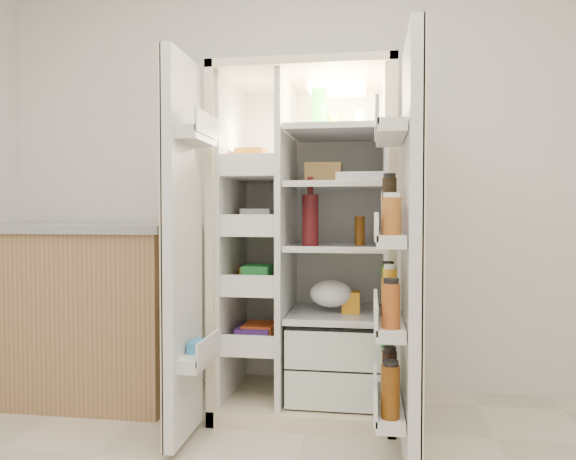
# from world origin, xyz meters

# --- Properties ---
(wall_back) EXTENTS (4.00, 0.02, 2.70)m
(wall_back) POSITION_xyz_m (0.00, 2.00, 1.35)
(wall_back) COLOR silver
(wall_back) RESTS_ON floor
(refrigerator) EXTENTS (0.92, 0.70, 1.80)m
(refrigerator) POSITION_xyz_m (-0.01, 1.65, 0.75)
(refrigerator) COLOR beige
(refrigerator) RESTS_ON floor
(freezer_door) EXTENTS (0.15, 0.40, 1.72)m
(freezer_door) POSITION_xyz_m (-0.53, 1.05, 0.89)
(freezer_door) COLOR silver
(freezer_door) RESTS_ON floor
(fridge_door) EXTENTS (0.17, 0.58, 1.72)m
(fridge_door) POSITION_xyz_m (0.45, 0.96, 0.87)
(fridge_door) COLOR silver
(fridge_door) RESTS_ON floor
(kitchen_counter) EXTENTS (1.37, 0.73, 0.99)m
(kitchen_counter) POSITION_xyz_m (-1.42, 1.62, 0.50)
(kitchen_counter) COLOR #9E734F
(kitchen_counter) RESTS_ON floor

